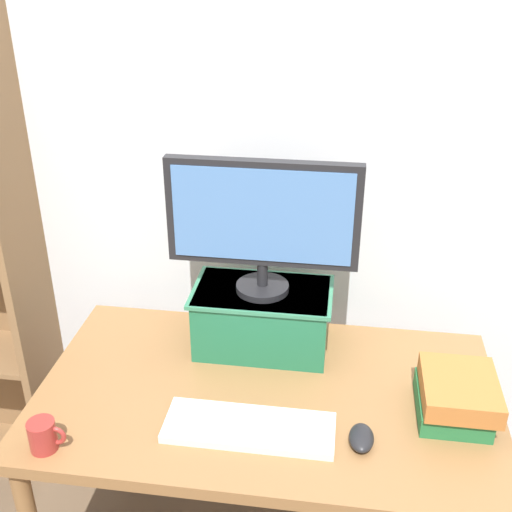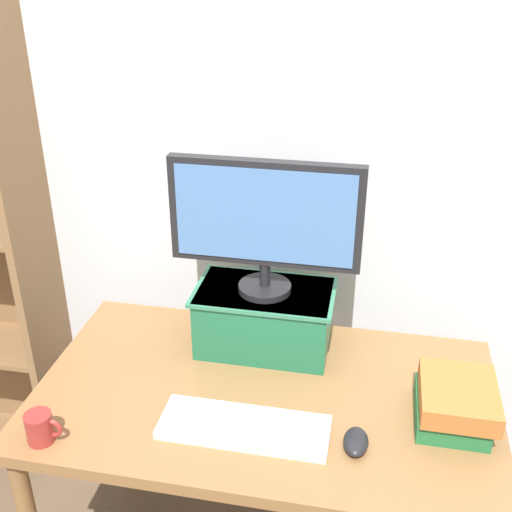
{
  "view_description": "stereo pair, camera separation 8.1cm",
  "coord_description": "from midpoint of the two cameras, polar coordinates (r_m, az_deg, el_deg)",
  "views": [
    {
      "loc": [
        0.18,
        -1.44,
        1.91
      ],
      "look_at": [
        -0.04,
        0.09,
        1.12
      ],
      "focal_mm": 45.0,
      "sensor_mm": 36.0,
      "label": 1
    },
    {
      "loc": [
        0.26,
        -1.43,
        1.91
      ],
      "look_at": [
        -0.04,
        0.09,
        1.12
      ],
      "focal_mm": 45.0,
      "sensor_mm": 36.0,
      "label": 2
    }
  ],
  "objects": [
    {
      "name": "computer_mouse",
      "position": [
        1.71,
        10.26,
        -15.95
      ],
      "size": [
        0.06,
        0.1,
        0.04
      ],
      "color": "black",
      "rests_on": "desk"
    },
    {
      "name": "computer_monitor",
      "position": [
        1.83,
        2.08,
        3.22
      ],
      "size": [
        0.56,
        0.16,
        0.41
      ],
      "color": "black",
      "rests_on": "riser_box"
    },
    {
      "name": "book_stack",
      "position": [
        1.82,
        18.5,
        -12.3
      ],
      "size": [
        0.2,
        0.24,
        0.12
      ],
      "color": "#236B38",
      "rests_on": "desk"
    },
    {
      "name": "coffee_mug",
      "position": [
        1.76,
        -17.33,
        -14.39
      ],
      "size": [
        0.1,
        0.07,
        0.08
      ],
      "color": "#9E2D28",
      "rests_on": "desk"
    },
    {
      "name": "riser_box",
      "position": [
        1.99,
        1.93,
        -5.43
      ],
      "size": [
        0.42,
        0.26,
        0.2
      ],
      "color": "#1E6642",
      "rests_on": "desk"
    },
    {
      "name": "keyboard",
      "position": [
        1.74,
        0.32,
        -14.98
      ],
      "size": [
        0.45,
        0.16,
        0.02
      ],
      "color": "silver",
      "rests_on": "desk"
    },
    {
      "name": "desk",
      "position": [
        1.92,
        2.03,
        -13.77
      ],
      "size": [
        1.3,
        0.76,
        0.73
      ],
      "color": "olive",
      "rests_on": "ground_plane"
    },
    {
      "name": "back_wall",
      "position": [
        2.08,
        4.84,
        10.09
      ],
      "size": [
        7.0,
        0.08,
        2.6
      ],
      "color": "silver",
      "rests_on": "ground_plane"
    }
  ]
}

